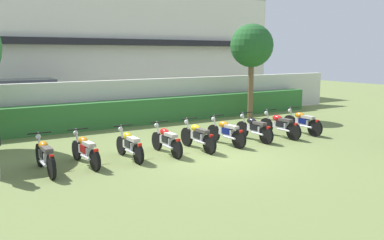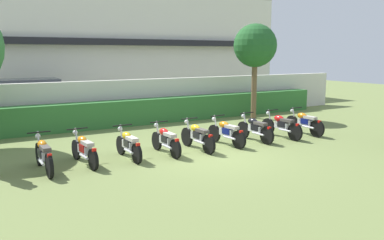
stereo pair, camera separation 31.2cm
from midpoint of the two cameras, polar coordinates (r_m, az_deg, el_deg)
name	(u,v)px [view 2 (the right image)]	position (r m, az deg, el deg)	size (l,w,h in m)	color
ground	(213,156)	(11.95, 3.79, -5.17)	(60.00, 60.00, 0.00)	olive
building	(76,46)	(25.83, -15.92, 10.18)	(25.96, 6.50, 6.97)	silver
compound_wall	(129,101)	(17.75, -8.58, 2.69)	(24.66, 0.30, 1.89)	silver
hedge_row	(135,112)	(17.16, -7.68, 1.11)	(19.73, 0.70, 1.08)	#337033
parked_car	(32,100)	(19.53, -21.59, 2.71)	(4.54, 2.16, 1.89)	navy
tree_far_side	(255,46)	(18.81, 9.51, 10.37)	(1.99, 1.99, 4.39)	brown
motorcycle_in_row_0	(44,154)	(10.91, -19.74, -4.67)	(0.60, 1.96, 0.97)	black
motorcycle_in_row_1	(84,149)	(11.27, -14.45, -4.05)	(0.60, 1.91, 0.94)	black
motorcycle_in_row_2	(128,144)	(11.61, -8.34, -3.45)	(0.60, 1.78, 0.94)	black
motorcycle_in_row_3	(166,140)	(12.05, -3.04, -2.87)	(0.60, 1.84, 0.95)	black
motorcycle_in_row_4	(197,136)	(12.56, 1.49, -2.31)	(0.60, 1.92, 0.96)	black
motorcycle_in_row_5	(226,132)	(13.25, 5.61, -1.74)	(0.60, 1.87, 0.96)	black
motorcycle_in_row_6	(255,129)	(14.00, 9.65, -1.22)	(0.60, 1.84, 0.96)	black
motorcycle_in_row_7	(281,125)	(14.78, 13.27, -0.76)	(0.60, 1.97, 0.97)	black
motorcycle_in_row_8	(304,122)	(15.59, 16.36, -0.34)	(0.60, 1.89, 0.98)	black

